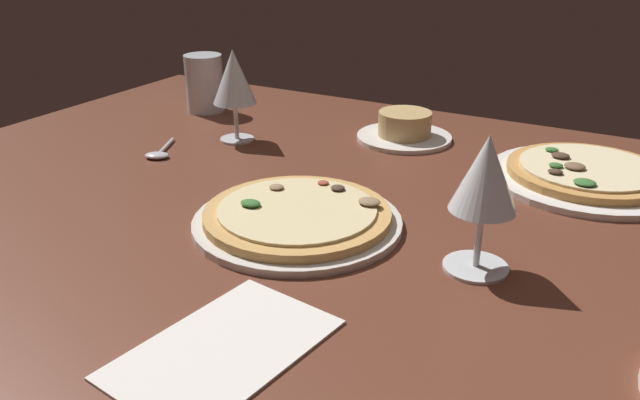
% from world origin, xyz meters
% --- Properties ---
extents(dining_table, '(1.50, 1.10, 0.04)m').
position_xyz_m(dining_table, '(0.00, 0.00, 0.02)').
color(dining_table, brown).
rests_on(dining_table, ground).
extents(pizza_main, '(0.27, 0.27, 0.03)m').
position_xyz_m(pizza_main, '(-0.04, -0.05, 0.05)').
color(pizza_main, silver).
rests_on(pizza_main, dining_table).
extents(pizza_side, '(0.29, 0.29, 0.03)m').
position_xyz_m(pizza_side, '(0.27, 0.29, 0.05)').
color(pizza_side, white).
rests_on(pizza_side, dining_table).
extents(ramekin_on_saucer, '(0.17, 0.17, 0.05)m').
position_xyz_m(ramekin_on_saucer, '(-0.05, 0.34, 0.06)').
color(ramekin_on_saucer, silver).
rests_on(ramekin_on_saucer, dining_table).
extents(wine_glass_far, '(0.08, 0.08, 0.16)m').
position_xyz_m(wine_glass_far, '(-0.31, 0.19, 0.15)').
color(wine_glass_far, silver).
rests_on(wine_glass_far, dining_table).
extents(wine_glass_near, '(0.08, 0.08, 0.16)m').
position_xyz_m(wine_glass_near, '(0.20, -0.05, 0.15)').
color(wine_glass_near, silver).
rests_on(wine_glass_near, dining_table).
extents(water_glass, '(0.08, 0.08, 0.12)m').
position_xyz_m(water_glass, '(-0.48, 0.32, 0.09)').
color(water_glass, silver).
rests_on(water_glass, dining_table).
extents(paper_menu, '(0.16, 0.23, 0.00)m').
position_xyz_m(paper_menu, '(0.04, -0.31, 0.04)').
color(paper_menu, white).
rests_on(paper_menu, dining_table).
extents(spoon, '(0.06, 0.10, 0.01)m').
position_xyz_m(spoon, '(-0.38, 0.06, 0.04)').
color(spoon, silver).
rests_on(spoon, dining_table).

